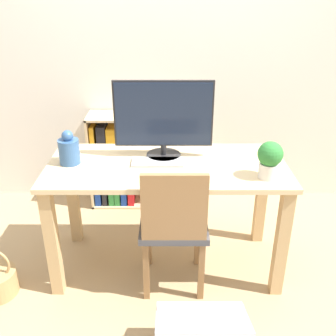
{
  "coord_description": "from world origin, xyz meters",
  "views": [
    {
      "loc": [
        0.01,
        -2.16,
        1.74
      ],
      "look_at": [
        0.0,
        0.1,
        0.67
      ],
      "focal_mm": 42.0,
      "sensor_mm": 36.0,
      "label": 1
    }
  ],
  "objects_px": {
    "potted_plant": "(271,159)",
    "monitor": "(165,117)",
    "bookshelf": "(123,164)",
    "keyboard": "(158,162)",
    "chair": "(175,224)",
    "vase": "(70,150)"
  },
  "relations": [
    {
      "from": "keyboard",
      "to": "potted_plant",
      "type": "relative_size",
      "value": 1.44
    },
    {
      "from": "keyboard",
      "to": "vase",
      "type": "height_order",
      "value": "vase"
    },
    {
      "from": "monitor",
      "to": "keyboard",
      "type": "bearing_deg",
      "value": -109.41
    },
    {
      "from": "keyboard",
      "to": "vase",
      "type": "xyz_separation_m",
      "value": [
        -0.53,
        0.0,
        0.08
      ]
    },
    {
      "from": "monitor",
      "to": "bookshelf",
      "type": "distance_m",
      "value": 1.03
    },
    {
      "from": "keyboard",
      "to": "bookshelf",
      "type": "bearing_deg",
      "value": 111.17
    },
    {
      "from": "bookshelf",
      "to": "monitor",
      "type": "bearing_deg",
      "value": -63.5
    },
    {
      "from": "vase",
      "to": "potted_plant",
      "type": "relative_size",
      "value": 0.98
    },
    {
      "from": "monitor",
      "to": "potted_plant",
      "type": "bearing_deg",
      "value": -26.87
    },
    {
      "from": "monitor",
      "to": "vase",
      "type": "distance_m",
      "value": 0.6
    },
    {
      "from": "bookshelf",
      "to": "chair",
      "type": "bearing_deg",
      "value": -68.51
    },
    {
      "from": "monitor",
      "to": "bookshelf",
      "type": "relative_size",
      "value": 0.76
    },
    {
      "from": "potted_plant",
      "to": "bookshelf",
      "type": "xyz_separation_m",
      "value": [
        -0.95,
        1.02,
        -0.5
      ]
    },
    {
      "from": "vase",
      "to": "bookshelf",
      "type": "xyz_separation_m",
      "value": [
        0.21,
        0.82,
        -0.47
      ]
    },
    {
      "from": "monitor",
      "to": "chair",
      "type": "xyz_separation_m",
      "value": [
        0.06,
        -0.35,
        -0.54
      ]
    },
    {
      "from": "potted_plant",
      "to": "bookshelf",
      "type": "distance_m",
      "value": 1.48
    },
    {
      "from": "monitor",
      "to": "keyboard",
      "type": "relative_size",
      "value": 1.95
    },
    {
      "from": "monitor",
      "to": "potted_plant",
      "type": "distance_m",
      "value": 0.67
    },
    {
      "from": "keyboard",
      "to": "bookshelf",
      "type": "xyz_separation_m",
      "value": [
        -0.32,
        0.83,
        -0.39
      ]
    },
    {
      "from": "potted_plant",
      "to": "chair",
      "type": "xyz_separation_m",
      "value": [
        -0.53,
        -0.05,
        -0.4
      ]
    },
    {
      "from": "monitor",
      "to": "bookshelf",
      "type": "xyz_separation_m",
      "value": [
        -0.36,
        0.72,
        -0.64
      ]
    },
    {
      "from": "potted_plant",
      "to": "monitor",
      "type": "bearing_deg",
      "value": 153.13
    }
  ]
}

